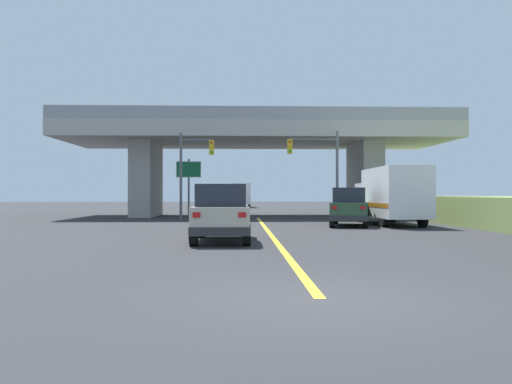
% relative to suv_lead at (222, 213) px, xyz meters
% --- Properties ---
extents(ground, '(160.00, 160.00, 0.00)m').
position_rel_suv_lead_xyz_m(ground, '(1.92, 21.51, -1.01)').
color(ground, '#2B2B2D').
extents(overpass_bridge, '(28.87, 10.07, 7.67)m').
position_rel_suv_lead_xyz_m(overpass_bridge, '(1.92, 21.51, 4.40)').
color(overpass_bridge, '#A8A59E').
rests_on(overpass_bridge, ground).
extents(lane_divider_stripe, '(0.20, 28.43, 0.01)m').
position_rel_suv_lead_xyz_m(lane_divider_stripe, '(1.92, 4.14, -1.01)').
color(lane_divider_stripe, yellow).
rests_on(lane_divider_stripe, ground).
extents(suv_lead, '(1.97, 4.52, 2.02)m').
position_rel_suv_lead_xyz_m(suv_lead, '(0.00, 0.00, 0.00)').
color(suv_lead, '#B7B29E').
rests_on(suv_lead, ground).
extents(suv_crossing, '(2.90, 5.00, 2.02)m').
position_rel_suv_lead_xyz_m(suv_crossing, '(6.46, 8.84, 0.00)').
color(suv_crossing, '#2D4C33').
rests_on(suv_crossing, ground).
extents(box_truck, '(2.33, 7.58, 3.10)m').
position_rel_suv_lead_xyz_m(box_truck, '(8.98, 9.82, 0.62)').
color(box_truck, silver).
rests_on(box_truck, ground).
extents(traffic_signal_nearside, '(3.40, 0.36, 5.88)m').
position_rel_suv_lead_xyz_m(traffic_signal_nearside, '(5.99, 15.55, 2.79)').
color(traffic_signal_nearside, '#56595E').
rests_on(traffic_signal_nearside, ground).
extents(traffic_signal_farside, '(2.27, 0.36, 5.77)m').
position_rel_suv_lead_xyz_m(traffic_signal_farside, '(-2.55, 15.81, 2.66)').
color(traffic_signal_farside, '#56595E').
rests_on(traffic_signal_farside, ground).
extents(highway_sign, '(1.79, 0.17, 4.21)m').
position_rel_suv_lead_xyz_m(highway_sign, '(-3.03, 18.77, 2.10)').
color(highway_sign, '#56595E').
rests_on(highway_sign, ground).
extents(semi_truck_distant, '(2.33, 7.01, 3.06)m').
position_rel_suv_lead_xyz_m(semi_truck_distant, '(0.83, 48.54, 0.60)').
color(semi_truck_distant, red).
rests_on(semi_truck_distant, ground).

